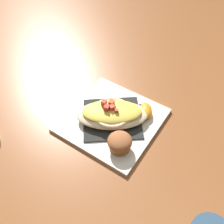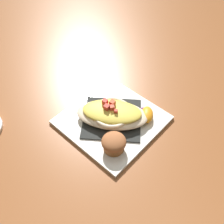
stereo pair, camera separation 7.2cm
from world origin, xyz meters
The scene contains 6 objects.
ground_plane centered at (0.00, 0.00, 0.00)m, with size 2.60×2.60×0.00m, color brown.
square_plate centered at (0.00, 0.00, 0.01)m, with size 0.25×0.25×0.01m, color white.
folded_napkin centered at (0.00, 0.00, 0.01)m, with size 0.16×0.15×0.00m, color #272927.
gratin_dish centered at (0.00, 0.00, 0.03)m, with size 0.22×0.21×0.05m.
muffin centered at (0.08, -0.06, 0.03)m, with size 0.06×0.06×0.05m.
orange_garnish centered at (0.06, 0.08, 0.02)m, with size 0.07×0.07×0.03m.
Camera 2 is at (0.34, -0.32, 0.59)m, focal length 41.93 mm.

